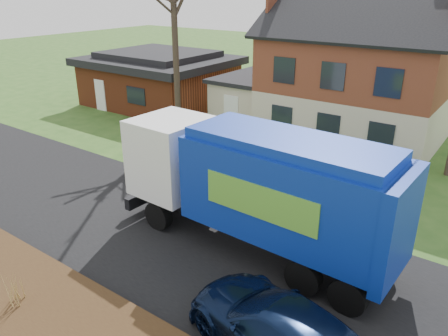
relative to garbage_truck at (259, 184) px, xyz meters
The scene contains 9 objects.
ground 4.45m from the garbage_truck, 165.81° to the right, with size 120.00×120.00×0.00m, color #2C511B.
road 4.45m from the garbage_truck, 165.81° to the right, with size 80.00×7.00×0.02m, color black.
mulch_verge 7.56m from the garbage_truck, 120.53° to the right, with size 80.00×3.50×0.30m, color #311C10.
main_house 13.27m from the garbage_truck, 99.55° to the left, with size 12.95×8.95×9.26m.
ranch_house 19.79m from the garbage_truck, 142.40° to the left, with size 9.80×8.20×3.70m.
garbage_truck is the anchor object (origin of this frame).
silver_sedan 6.33m from the garbage_truck, 154.87° to the left, with size 1.70×4.88×1.61m, color #9EA0A6.
navy_wagon 4.86m from the garbage_truck, 50.96° to the right, with size 2.18×5.36×1.55m, color #0B1732.
grass_clump_mid 7.38m from the garbage_truck, 119.80° to the right, with size 0.33×0.27×0.92m.
Camera 1 is at (9.92, -9.58, 8.02)m, focal length 35.00 mm.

